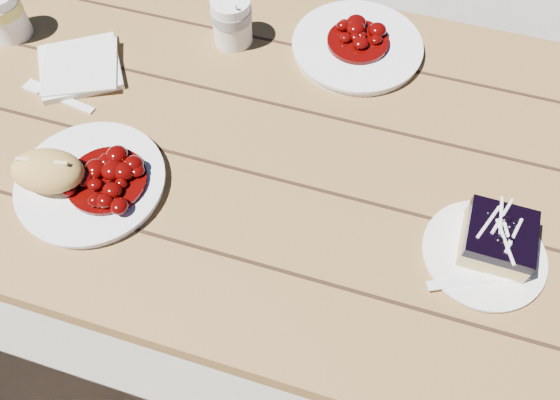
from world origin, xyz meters
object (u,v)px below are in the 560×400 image
(second_plate, at_px, (357,47))
(second_cup, at_px, (4,14))
(bread_roll, at_px, (48,171))
(blueberry_cake, at_px, (498,238))
(coffee_cup, at_px, (232,21))
(picnic_table, at_px, (211,172))
(main_plate, at_px, (91,183))
(dessert_plate, at_px, (483,255))

(second_plate, distance_m, second_cup, 0.70)
(bread_roll, height_order, blueberry_cake, bread_roll)
(coffee_cup, bearing_deg, blueberry_cake, -31.06)
(picnic_table, xyz_separation_m, coffee_cup, (-0.02, 0.22, 0.21))
(picnic_table, height_order, bread_roll, bread_roll)
(picnic_table, bearing_deg, second_plate, 49.10)
(picnic_table, bearing_deg, main_plate, -124.40)
(picnic_table, xyz_separation_m, second_cup, (-0.45, 0.11, 0.21))
(blueberry_cake, bearing_deg, second_cup, 168.74)
(bread_roll, bearing_deg, blueberry_cake, 7.56)
(coffee_cup, bearing_deg, main_plate, -105.25)
(picnic_table, bearing_deg, second_cup, 166.81)
(main_plate, xyz_separation_m, blueberry_cake, (0.65, 0.07, 0.03))
(second_plate, xyz_separation_m, second_cup, (-0.68, -0.16, 0.04))
(picnic_table, distance_m, main_plate, 0.28)
(main_plate, distance_m, dessert_plate, 0.65)
(blueberry_cake, bearing_deg, main_plate, -172.46)
(dessert_plate, bearing_deg, coffee_cup, 147.31)
(second_cup, bearing_deg, dessert_plate, -13.29)
(second_cup, bearing_deg, picnic_table, -13.19)
(blueberry_cake, relative_size, coffee_cup, 1.07)
(main_plate, xyz_separation_m, second_plate, (0.35, 0.45, 0.00))
(bread_roll, relative_size, blueberry_cake, 1.17)
(blueberry_cake, relative_size, second_cup, 1.07)
(bread_roll, bearing_deg, second_plate, 48.79)
(dessert_plate, bearing_deg, main_plate, -174.75)
(second_plate, bearing_deg, bread_roll, -131.21)
(blueberry_cake, distance_m, coffee_cup, 0.64)
(blueberry_cake, bearing_deg, picnic_table, 169.47)
(blueberry_cake, xyz_separation_m, second_plate, (-0.30, 0.37, -0.03))
(picnic_table, xyz_separation_m, dessert_plate, (0.52, -0.12, 0.17))
(bread_roll, bearing_deg, dessert_plate, 6.46)
(blueberry_cake, height_order, second_cup, second_cup)
(main_plate, bearing_deg, blueberry_cake, 6.47)
(bread_roll, bearing_deg, picnic_table, 48.39)
(picnic_table, distance_m, bread_roll, 0.34)
(second_plate, bearing_deg, main_plate, -128.38)
(blueberry_cake, height_order, coffee_cup, coffee_cup)
(blueberry_cake, bearing_deg, dessert_plate, -122.62)
(dessert_plate, bearing_deg, bread_roll, -173.54)
(bread_roll, height_order, dessert_plate, bread_roll)
(coffee_cup, xyz_separation_m, second_plate, (0.25, 0.05, -0.04))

